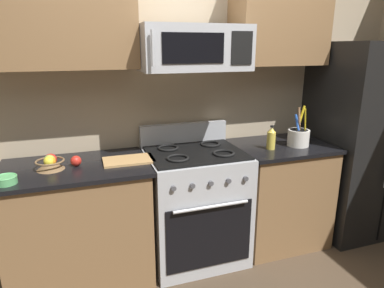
# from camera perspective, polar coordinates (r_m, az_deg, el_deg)

# --- Properties ---
(wall_back) EXTENTS (8.00, 0.10, 2.60)m
(wall_back) POSITION_cam_1_polar(r_m,az_deg,el_deg) (2.94, -2.02, 7.92)
(wall_back) COLOR tan
(wall_back) RESTS_ON ground
(counter_left) EXTENTS (1.03, 0.65, 0.91)m
(counter_left) POSITION_cam_1_polar(r_m,az_deg,el_deg) (2.70, -18.34, -12.61)
(counter_left) COLOR olive
(counter_left) RESTS_ON ground
(range_oven) EXTENTS (0.76, 0.70, 1.09)m
(range_oven) POSITION_cam_1_polar(r_m,az_deg,el_deg) (2.82, 0.50, -10.07)
(range_oven) COLOR #B2B5BA
(range_oven) RESTS_ON ground
(counter_right) EXTENTS (0.80, 0.65, 0.91)m
(counter_right) POSITION_cam_1_polar(r_m,az_deg,el_deg) (3.15, 14.36, -8.00)
(counter_right) COLOR olive
(counter_right) RESTS_ON ground
(refrigerator) EXTENTS (0.79, 0.77, 1.76)m
(refrigerator) POSITION_cam_1_polar(r_m,az_deg,el_deg) (3.51, 26.27, 0.59)
(refrigerator) COLOR black
(refrigerator) RESTS_ON ground
(microwave) EXTENTS (0.79, 0.44, 0.32)m
(microwave) POSITION_cam_1_polar(r_m,az_deg,el_deg) (2.56, 0.35, 15.88)
(microwave) COLOR #B2B5BA
(upper_cabinets_left) EXTENTS (1.02, 0.34, 0.78)m
(upper_cabinets_left) POSITION_cam_1_polar(r_m,az_deg,el_deg) (2.58, -21.65, 20.33)
(upper_cabinets_left) COLOR olive
(upper_cabinets_right) EXTENTS (0.79, 0.34, 0.78)m
(upper_cabinets_right) POSITION_cam_1_polar(r_m,az_deg,el_deg) (3.05, 14.61, 20.10)
(upper_cabinets_right) COLOR olive
(utensil_crock) EXTENTS (0.18, 0.18, 0.34)m
(utensil_crock) POSITION_cam_1_polar(r_m,az_deg,el_deg) (2.98, 17.51, 1.18)
(utensil_crock) COLOR white
(utensil_crock) RESTS_ON counter_right
(fruit_basket) EXTENTS (0.19, 0.19, 0.10)m
(fruit_basket) POSITION_cam_1_polar(r_m,az_deg,el_deg) (2.51, -22.79, -2.95)
(fruit_basket) COLOR brown
(fruit_basket) RESTS_ON counter_left
(apple_loose) EXTENTS (0.07, 0.07, 0.07)m
(apple_loose) POSITION_cam_1_polar(r_m,az_deg,el_deg) (2.51, -18.97, -2.71)
(apple_loose) COLOR red
(apple_loose) RESTS_ON counter_left
(cutting_board) EXTENTS (0.37, 0.23, 0.02)m
(cutting_board) POSITION_cam_1_polar(r_m,az_deg,el_deg) (2.52, -10.62, -2.69)
(cutting_board) COLOR tan
(cutting_board) RESTS_ON counter_left
(bottle_oil) EXTENTS (0.07, 0.07, 0.20)m
(bottle_oil) POSITION_cam_1_polar(r_m,az_deg,el_deg) (2.82, 13.20, 0.93)
(bottle_oil) COLOR gold
(bottle_oil) RESTS_ON counter_right
(prep_bowl) EXTENTS (0.13, 0.13, 0.05)m
(prep_bowl) POSITION_cam_1_polar(r_m,az_deg,el_deg) (2.37, -28.91, -5.30)
(prep_bowl) COLOR #59AD66
(prep_bowl) RESTS_ON counter_left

